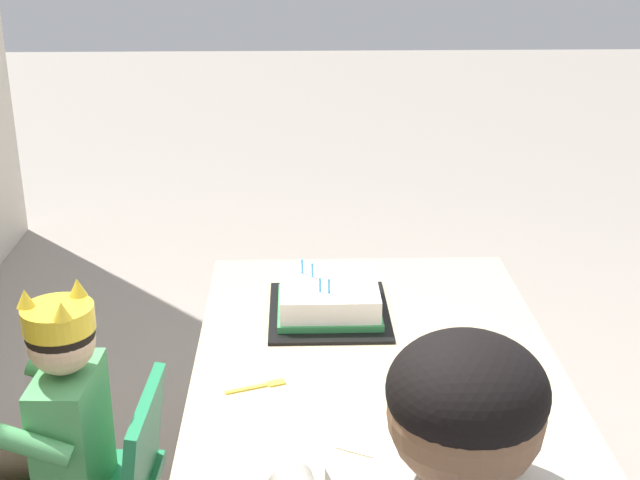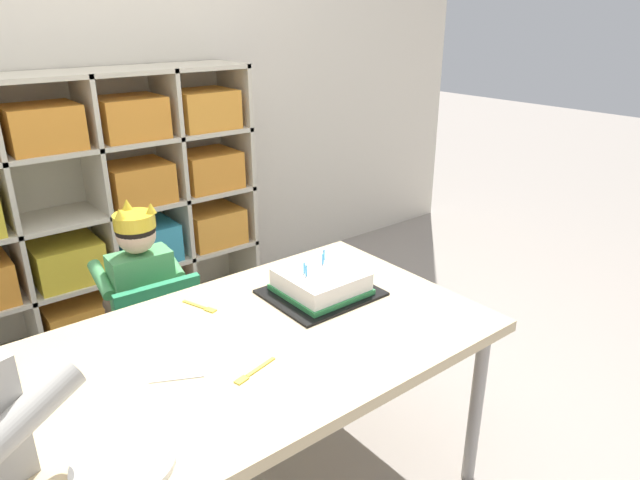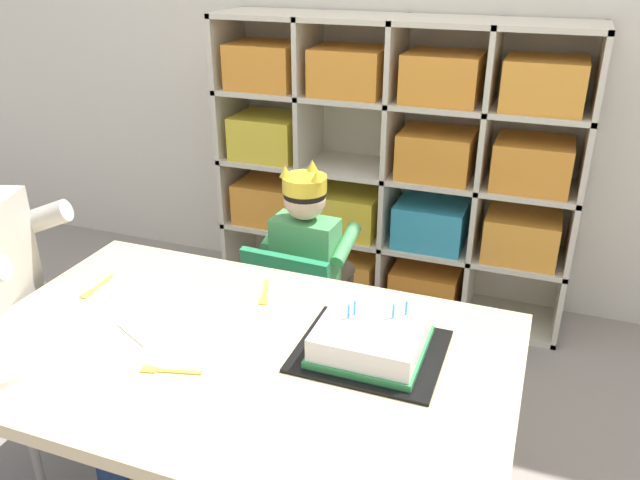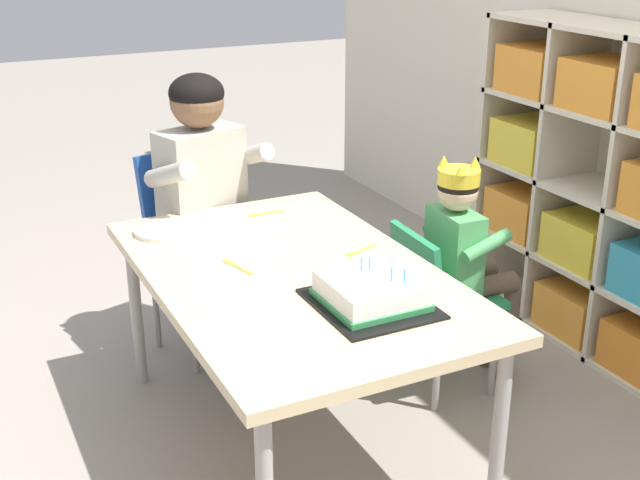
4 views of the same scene
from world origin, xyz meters
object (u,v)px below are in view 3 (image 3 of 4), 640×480
at_px(classroom_chair_blue, 299,306).
at_px(fork_near_cake_tray, 265,294).
at_px(child_with_crown, 311,252).
at_px(birthday_cake_on_tray, 371,340).
at_px(fork_at_table_front_edge, 167,371).
at_px(activity_table, 238,365).
at_px(adult_helper_seated, 6,279).
at_px(fork_by_napkin, 95,288).

distance_m(classroom_chair_blue, fork_near_cake_tray, 0.40).
bearing_deg(child_with_crown, birthday_cake_on_tray, 125.59).
bearing_deg(fork_at_table_front_edge, activity_table, 37.92).
height_order(child_with_crown, adult_helper_seated, adult_helper_seated).
xyz_separation_m(activity_table, classroom_chair_blue, (-0.08, 0.58, -0.18)).
bearing_deg(activity_table, fork_near_cake_tray, 100.15).
bearing_deg(fork_by_napkin, fork_at_table_front_edge, -124.25).
bearing_deg(birthday_cake_on_tray, fork_at_table_front_edge, -150.28).
bearing_deg(fork_at_table_front_edge, fork_by_napkin, 132.76).
bearing_deg(activity_table, child_with_crown, 96.55).
relative_size(birthday_cake_on_tray, fork_at_table_front_edge, 2.43).
distance_m(activity_table, fork_at_table_front_edge, 0.18).
distance_m(birthday_cake_on_tray, fork_near_cake_tray, 0.38).
bearing_deg(fork_at_table_front_edge, child_with_crown, 73.80).
relative_size(activity_table, fork_at_table_front_edge, 9.34).
distance_m(activity_table, child_with_crown, 0.68).
distance_m(fork_at_table_front_edge, fork_by_napkin, 0.46).
xyz_separation_m(classroom_chair_blue, fork_at_table_front_edge, (-0.02, -0.71, 0.23)).
xyz_separation_m(classroom_chair_blue, birthday_cake_on_tray, (0.38, -0.48, 0.26)).
relative_size(adult_helper_seated, fork_by_napkin, 8.01).
bearing_deg(fork_by_napkin, child_with_crown, -37.80).
relative_size(fork_near_cake_tray, fork_at_table_front_edge, 0.92).
distance_m(fork_near_cake_tray, fork_at_table_front_edge, 0.39).
xyz_separation_m(adult_helper_seated, fork_at_table_front_edge, (0.56, -0.12, -0.06)).
relative_size(child_with_crown, fork_at_table_front_edge, 6.13).
relative_size(activity_table, child_with_crown, 1.52).
relative_size(birthday_cake_on_tray, fork_by_napkin, 2.51).
relative_size(fork_near_cake_tray, fork_by_napkin, 0.95).
bearing_deg(fork_at_table_front_edge, birthday_cake_on_tray, 15.30).
xyz_separation_m(activity_table, fork_near_cake_tray, (-0.04, 0.25, 0.05)).
relative_size(fork_at_table_front_edge, fork_by_napkin, 1.03).
relative_size(classroom_chair_blue, fork_near_cake_tray, 4.80).
bearing_deg(fork_at_table_front_edge, classroom_chair_blue, 73.92).
distance_m(activity_table, birthday_cake_on_tray, 0.32).
bearing_deg(child_with_crown, activity_table, 99.42).
relative_size(adult_helper_seated, fork_near_cake_tray, 8.47).
bearing_deg(birthday_cake_on_tray, child_with_crown, 122.72).
bearing_deg(child_with_crown, adult_helper_seated, 52.42).
relative_size(adult_helper_seated, birthday_cake_on_tray, 3.20).
relative_size(child_with_crown, fork_near_cake_tray, 6.69).
bearing_deg(child_with_crown, fork_by_napkin, 56.50).
height_order(classroom_chair_blue, adult_helper_seated, adult_helper_seated).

